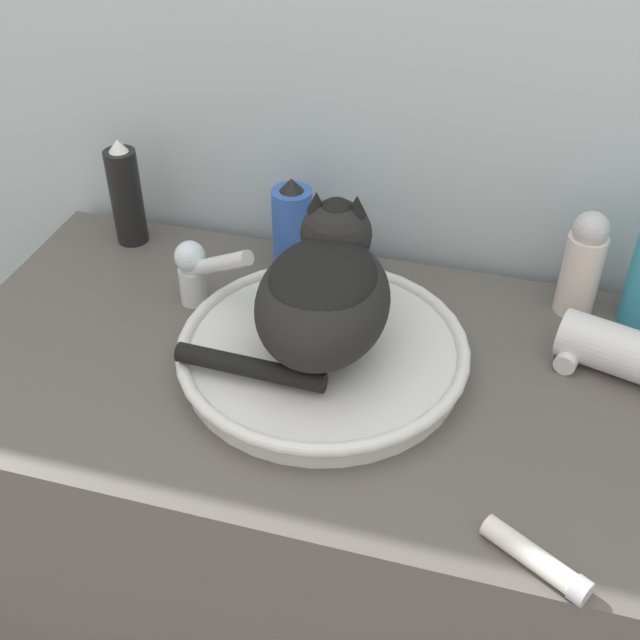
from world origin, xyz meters
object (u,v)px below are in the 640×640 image
at_px(faucet, 198,269).
at_px(hairspray_can_black, 126,195).
at_px(cat, 324,288).
at_px(cream_tube, 537,560).
at_px(deodorant_stick, 338,237).
at_px(lotion_bottle_white, 583,264).
at_px(hair_dryer, 614,350).
at_px(spray_bottle_trigger, 292,227).

xyz_separation_m(faucet, hairspray_can_black, (-0.19, 0.15, 0.02)).
xyz_separation_m(cat, hairspray_can_black, (-0.42, 0.23, -0.04)).
bearing_deg(cream_tube, deodorant_stick, 125.71).
bearing_deg(deodorant_stick, cream_tube, -54.29).
bearing_deg(lotion_bottle_white, cat, -147.38).
distance_m(lotion_bottle_white, hairspray_can_black, 0.77).
distance_m(cat, faucet, 0.25).
height_order(deodorant_stick, cream_tube, deodorant_stick).
relative_size(deodorant_stick, cream_tube, 1.09).
relative_size(faucet, deodorant_stick, 1.06).
distance_m(cat, hair_dryer, 0.43).
distance_m(cream_tube, hair_dryer, 0.38).
bearing_deg(cream_tube, spray_bottle_trigger, 131.12).
xyz_separation_m(spray_bottle_trigger, hairspray_can_black, (-0.30, 0.00, 0.01)).
bearing_deg(lotion_bottle_white, faucet, -165.59).
relative_size(cat, deodorant_stick, 2.05).
bearing_deg(lotion_bottle_white, spray_bottle_trigger, 180.00).
bearing_deg(deodorant_stick, lotion_bottle_white, 0.00).
xyz_separation_m(deodorant_stick, hair_dryer, (0.45, -0.13, -0.04)).
xyz_separation_m(cat, faucet, (-0.23, 0.08, -0.06)).
height_order(spray_bottle_trigger, deodorant_stick, spray_bottle_trigger).
height_order(cat, faucet, cat).
distance_m(cat, hairspray_can_black, 0.48).
xyz_separation_m(lotion_bottle_white, deodorant_stick, (-0.39, 0.00, -0.02)).
xyz_separation_m(spray_bottle_trigger, deodorant_stick, (0.08, 0.00, -0.01)).
distance_m(faucet, spray_bottle_trigger, 0.18).
bearing_deg(lotion_bottle_white, hair_dryer, -66.98).
bearing_deg(faucet, hair_dryer, 22.85).
relative_size(cat, hairspray_can_black, 1.49).
distance_m(faucet, cream_tube, 0.66).
height_order(cat, lotion_bottle_white, cat).
xyz_separation_m(lotion_bottle_white, cream_tube, (-0.02, -0.51, -0.07)).
height_order(hairspray_can_black, cream_tube, hairspray_can_black).
relative_size(faucet, cream_tube, 1.15).
height_order(cat, cream_tube, cat).
height_order(faucet, spray_bottle_trigger, spray_bottle_trigger).
bearing_deg(hair_dryer, faucet, -162.58).
relative_size(lotion_bottle_white, hair_dryer, 0.95).
bearing_deg(cat, hairspray_can_black, 56.89).
bearing_deg(hair_dryer, lotion_bottle_white, 129.02).
height_order(hairspray_can_black, hair_dryer, hairspray_can_black).
relative_size(hairspray_can_black, hair_dryer, 1.05).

